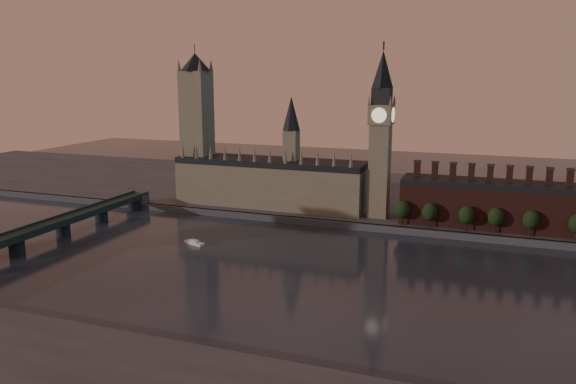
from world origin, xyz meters
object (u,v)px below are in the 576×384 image
(westminster_bridge, at_px, (37,233))
(river_boat, at_px, (194,243))
(big_ben, at_px, (381,133))
(victoria_tower, at_px, (197,122))

(westminster_bridge, height_order, river_boat, westminster_bridge)
(river_boat, bearing_deg, big_ben, 59.73)
(victoria_tower, relative_size, big_ben, 1.01)
(westminster_bridge, distance_m, river_boat, 85.42)
(victoria_tower, distance_m, river_boat, 112.45)
(victoria_tower, relative_size, river_boat, 8.11)
(big_ben, distance_m, westminster_bridge, 205.83)
(river_boat, bearing_deg, westminster_bridge, -141.33)
(big_ben, bearing_deg, westminster_bridge, -145.67)
(big_ben, relative_size, river_boat, 8.04)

